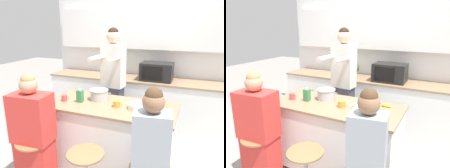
# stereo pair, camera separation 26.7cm
# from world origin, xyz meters

# --- Properties ---
(ground_plane) EXTENTS (16.00, 16.00, 0.00)m
(ground_plane) POSITION_xyz_m (0.00, 0.00, 0.00)
(ground_plane) COLOR gray
(wall_back) EXTENTS (3.78, 0.22, 2.70)m
(wall_back) POSITION_xyz_m (0.00, 1.75, 1.54)
(wall_back) COLOR white
(wall_back) RESTS_ON ground_plane
(back_counter) EXTENTS (3.51, 0.65, 0.94)m
(back_counter) POSITION_xyz_m (0.00, 1.44, 0.47)
(back_counter) COLOR white
(back_counter) RESTS_ON ground_plane
(kitchen_island) EXTENTS (1.67, 0.76, 0.92)m
(kitchen_island) POSITION_xyz_m (0.00, 0.00, 0.47)
(kitchen_island) COLOR black
(kitchen_island) RESTS_ON ground_plane
(bar_stool_leftmost) EXTENTS (0.39, 0.39, 0.62)m
(bar_stool_leftmost) POSITION_xyz_m (-0.67, -0.67, 0.35)
(bar_stool_leftmost) COLOR #997047
(bar_stool_leftmost) RESTS_ON ground_plane
(person_cooking) EXTENTS (0.39, 0.62, 1.86)m
(person_cooking) POSITION_xyz_m (-0.24, 0.73, 0.95)
(person_cooking) COLOR #383842
(person_cooking) RESTS_ON ground_plane
(person_wrapped_blanket) EXTENTS (0.46, 0.32, 1.40)m
(person_wrapped_blanket) POSITION_xyz_m (-0.67, -0.65, 0.66)
(person_wrapped_blanket) COLOR red
(person_wrapped_blanket) RESTS_ON ground_plane
(person_seated_near) EXTENTS (0.36, 0.31, 1.40)m
(person_seated_near) POSITION_xyz_m (0.67, -0.65, 0.65)
(person_seated_near) COLOR #333338
(person_seated_near) RESTS_ON ground_plane
(cooking_pot) EXTENTS (0.34, 0.25, 0.14)m
(cooking_pot) POSITION_xyz_m (-0.20, 0.12, 0.99)
(cooking_pot) COLOR #B7BABC
(cooking_pot) RESTS_ON kitchen_island
(fruit_bowl) EXTENTS (0.21, 0.21, 0.07)m
(fruit_bowl) POSITION_xyz_m (0.35, -0.01, 0.95)
(fruit_bowl) COLOR white
(fruit_bowl) RESTS_ON kitchen_island
(coffee_cup_near) EXTENTS (0.11, 0.08, 0.08)m
(coffee_cup_near) POSITION_xyz_m (-0.61, -0.09, 0.96)
(coffee_cup_near) COLOR #DB4C51
(coffee_cup_near) RESTS_ON kitchen_island
(coffee_cup_far) EXTENTS (0.12, 0.09, 0.08)m
(coffee_cup_far) POSITION_xyz_m (0.11, -0.04, 0.96)
(coffee_cup_far) COLOR orange
(coffee_cup_far) RESTS_ON kitchen_island
(banana_bunch) EXTENTS (0.14, 0.10, 0.04)m
(banana_bunch) POSITION_xyz_m (0.59, 0.23, 0.94)
(banana_bunch) COLOR yellow
(banana_bunch) RESTS_ON kitchen_island
(juice_carton) EXTENTS (0.07, 0.07, 0.17)m
(juice_carton) POSITION_xyz_m (-0.40, -0.05, 1.00)
(juice_carton) COLOR #38844C
(juice_carton) RESTS_ON kitchen_island
(microwave) EXTENTS (0.55, 0.38, 0.31)m
(microwave) POSITION_xyz_m (0.32, 1.40, 1.09)
(microwave) COLOR black
(microwave) RESTS_ON back_counter
(potted_plant) EXTENTS (0.23, 0.23, 0.30)m
(potted_plant) POSITION_xyz_m (-0.38, 1.44, 1.11)
(potted_plant) COLOR #A86042
(potted_plant) RESTS_ON back_counter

